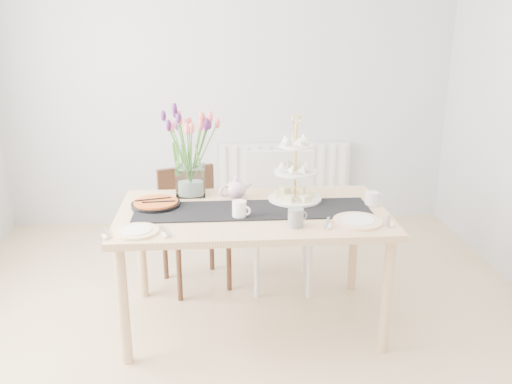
{
  "coord_description": "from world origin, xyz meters",
  "views": [
    {
      "loc": [
        -0.11,
        -2.59,
        1.85
      ],
      "look_at": [
        0.11,
        0.38,
        0.88
      ],
      "focal_mm": 38.0,
      "sensor_mm": 36.0,
      "label": 1
    }
  ],
  "objects": [
    {
      "name": "mug_grey",
      "position": [
        0.31,
        0.16,
        0.8
      ],
      "size": [
        0.12,
        0.12,
        0.1
      ],
      "primitive_type": "cylinder",
      "rotation": [
        0.0,
        0.0,
        0.49
      ],
      "color": "slate",
      "rests_on": "dining_table"
    },
    {
      "name": "plate_left",
      "position": [
        -0.56,
        0.14,
        0.76
      ],
      "size": [
        0.31,
        0.31,
        0.01
      ],
      "primitive_type": "cylinder",
      "rotation": [
        0.0,
        0.0,
        0.4
      ],
      "color": "white",
      "rests_on": "dining_table"
    },
    {
      "name": "chair_white",
      "position": [
        0.33,
        1.0,
        0.55
      ],
      "size": [
        0.5,
        0.5,
        0.95
      ],
      "rotation": [
        0.0,
        0.0,
        -0.06
      ],
      "color": "silver",
      "rests_on": "ground"
    },
    {
      "name": "table_runner",
      "position": [
        0.09,
        0.43,
        0.75
      ],
      "size": [
        1.4,
        0.35,
        0.01
      ],
      "primitive_type": "cube",
      "color": "black",
      "rests_on": "dining_table"
    },
    {
      "name": "dining_table",
      "position": [
        0.09,
        0.43,
        0.67
      ],
      "size": [
        1.6,
        0.9,
        0.75
      ],
      "color": "tan",
      "rests_on": "ground"
    },
    {
      "name": "radiator",
      "position": [
        0.5,
        2.19,
        0.45
      ],
      "size": [
        1.2,
        0.08,
        0.6
      ],
      "primitive_type": "cube",
      "color": "white",
      "rests_on": "room_shell"
    },
    {
      "name": "tulip_vase",
      "position": [
        -0.29,
        0.77,
        1.12
      ],
      "size": [
        0.68,
        0.68,
        0.58
      ],
      "rotation": [
        0.0,
        0.0,
        -0.41
      ],
      "color": "silver",
      "rests_on": "dining_table"
    },
    {
      "name": "cream_jug",
      "position": [
        0.82,
        0.48,
        0.79
      ],
      "size": [
        0.1,
        0.1,
        0.08
      ],
      "primitive_type": "cylinder",
      "rotation": [
        0.0,
        0.0,
        0.16
      ],
      "color": "silver",
      "rests_on": "dining_table"
    },
    {
      "name": "room_shell",
      "position": [
        0.0,
        0.0,
        1.3
      ],
      "size": [
        4.5,
        4.5,
        4.5
      ],
      "color": "tan",
      "rests_on": "ground"
    },
    {
      "name": "teapot",
      "position": [
        -0.0,
        0.65,
        0.82
      ],
      "size": [
        0.26,
        0.24,
        0.14
      ],
      "primitive_type": null,
      "rotation": [
        0.0,
        0.0,
        0.38
      ],
      "color": "silver",
      "rests_on": "dining_table"
    },
    {
      "name": "plate_right",
      "position": [
        0.67,
        0.2,
        0.76
      ],
      "size": [
        0.35,
        0.35,
        0.01
      ],
      "primitive_type": "cylinder",
      "rotation": [
        0.0,
        0.0,
        -0.33
      ],
      "color": "white",
      "rests_on": "dining_table"
    },
    {
      "name": "chair_brown",
      "position": [
        -0.31,
        1.04,
        0.48
      ],
      "size": [
        0.53,
        0.53,
        0.84
      ],
      "rotation": [
        0.0,
        0.0,
        0.35
      ],
      "color": "#372114",
      "rests_on": "ground"
    },
    {
      "name": "cake_stand",
      "position": [
        0.37,
        0.6,
        0.89
      ],
      "size": [
        0.33,
        0.33,
        0.49
      ],
      "rotation": [
        0.0,
        0.0,
        -0.28
      ],
      "color": "gold",
      "rests_on": "dining_table"
    },
    {
      "name": "mug_white",
      "position": [
        0.01,
        0.33,
        0.8
      ],
      "size": [
        0.11,
        0.11,
        0.1
      ],
      "primitive_type": "cylinder",
      "rotation": [
        0.0,
        0.0,
        -0.58
      ],
      "color": "white",
      "rests_on": "dining_table"
    },
    {
      "name": "tart_tin",
      "position": [
        -0.49,
        0.55,
        0.77
      ],
      "size": [
        0.3,
        0.3,
        0.04
      ],
      "rotation": [
        0.0,
        0.0,
        -0.19
      ],
      "color": "black",
      "rests_on": "dining_table"
    }
  ]
}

